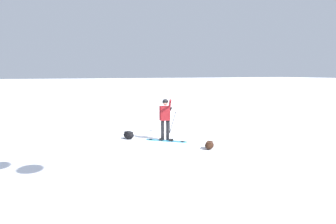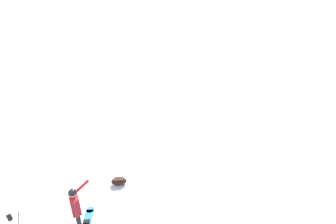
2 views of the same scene
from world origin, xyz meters
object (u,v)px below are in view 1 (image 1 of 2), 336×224
snowboard (166,140)px  camera_tripod (170,114)px  gear_bag_large (209,145)px  snowboarder (165,115)px  gear_bag_small (129,135)px

snowboard → camera_tripod: camera_tripod is taller
snowboard → gear_bag_large: bearing=-157.0°
snowboarder → snowboard: snowboarder is taller
snowboarder → gear_bag_small: bearing=53.6°
camera_tripod → gear_bag_small: camera_tripod is taller
snowboarder → gear_bag_small: (0.97, 1.31, -0.92)m
snowboarder → snowboard: (-0.14, 0.01, -1.07)m
snowboard → gear_bag_large: (-2.04, -0.87, 0.13)m
gear_bag_large → camera_tripod: size_ratio=0.54×
snowboarder → snowboard: bearing=174.4°
snowboarder → gear_bag_small: size_ratio=2.75×
camera_tripod → gear_bag_large: bearing=178.8°
snowboarder → gear_bag_large: snowboarder is taller
snowboard → camera_tripod: (1.67, -0.95, 0.87)m
snowboard → gear_bag_large: gear_bag_large is taller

